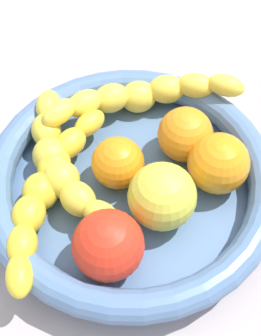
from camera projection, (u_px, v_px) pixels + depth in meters
kitchen_counter at (130, 201)px, 51.09cm from camera, size 120.00×120.00×3.00cm
fruit_bowl at (130, 181)px, 47.68cm from camera, size 30.83×30.83×5.18cm
banana_draped_left at (140, 95)px, 51.62cm from camera, size 23.11×9.82×5.64cm
banana_draped_right at (61, 163)px, 46.59cm from camera, size 6.54×20.53×4.13cm
banana_arching_top at (46, 190)px, 44.97cm from camera, size 16.68×17.58×4.10cm
orange_front at (218, 163)px, 45.85cm from camera, size 6.40×6.40×6.40cm
orange_mid_left at (185, 135)px, 48.31cm from camera, size 6.03×6.03×6.03cm
orange_mid_right at (118, 163)px, 46.42cm from camera, size 5.54×5.54×5.54cm
apple_yellow at (162, 196)px, 43.34cm from camera, size 6.78×6.78×6.78cm
tomato_red at (108, 245)px, 40.42cm from camera, size 6.65×6.65×6.65cm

